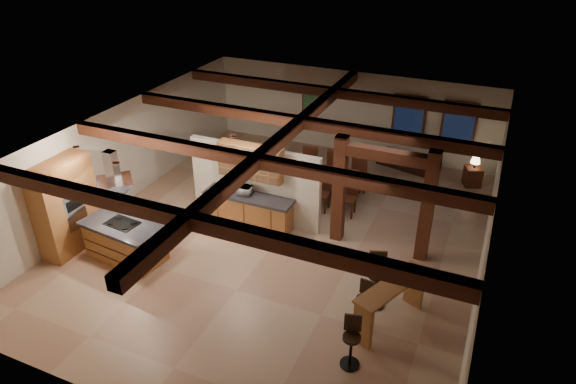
% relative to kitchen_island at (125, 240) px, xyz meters
% --- Properties ---
extents(ground, '(12.00, 12.00, 0.00)m').
position_rel_kitchen_island_xyz_m(ground, '(3.11, 2.43, -0.51)').
color(ground, tan).
rests_on(ground, ground).
extents(room_walls, '(12.00, 12.00, 12.00)m').
position_rel_kitchen_island_xyz_m(room_walls, '(3.11, 2.43, 1.27)').
color(room_walls, beige).
rests_on(room_walls, ground).
extents(ceiling_beams, '(10.00, 12.00, 0.28)m').
position_rel_kitchen_island_xyz_m(ceiling_beams, '(3.11, 2.43, 2.25)').
color(ceiling_beams, '#3B160E').
rests_on(ceiling_beams, room_walls).
extents(timber_posts, '(2.50, 0.30, 2.90)m').
position_rel_kitchen_island_xyz_m(timber_posts, '(5.61, 2.93, 1.26)').
color(timber_posts, '#3B160E').
rests_on(timber_posts, ground).
extents(partition_wall, '(3.80, 0.18, 2.20)m').
position_rel_kitchen_island_xyz_m(partition_wall, '(2.11, 2.93, 0.59)').
color(partition_wall, beige).
rests_on(partition_wall, ground).
extents(pantry_cabinet, '(0.67, 1.60, 2.40)m').
position_rel_kitchen_island_xyz_m(pantry_cabinet, '(-1.56, -0.17, 0.69)').
color(pantry_cabinet, '#A66735').
rests_on(pantry_cabinet, ground).
extents(back_counter, '(2.50, 0.66, 0.94)m').
position_rel_kitchen_island_xyz_m(back_counter, '(2.11, 2.54, -0.03)').
color(back_counter, '#A66735').
rests_on(back_counter, ground).
extents(upper_display_cabinet, '(1.80, 0.36, 0.95)m').
position_rel_kitchen_island_xyz_m(upper_display_cabinet, '(2.11, 2.74, 1.34)').
color(upper_display_cabinet, '#A66735').
rests_on(upper_display_cabinet, partition_wall).
extents(range_hood, '(1.10, 1.10, 1.40)m').
position_rel_kitchen_island_xyz_m(range_hood, '(0.00, -0.00, 1.28)').
color(range_hood, silver).
rests_on(range_hood, room_walls).
extents(back_windows, '(2.70, 0.07, 1.70)m').
position_rel_kitchen_island_xyz_m(back_windows, '(5.91, 8.36, 0.99)').
color(back_windows, '#3B160E').
rests_on(back_windows, room_walls).
extents(framed_art, '(0.65, 0.05, 0.85)m').
position_rel_kitchen_island_xyz_m(framed_art, '(1.61, 8.36, 1.19)').
color(framed_art, '#3B160E').
rests_on(framed_art, room_walls).
extents(recessed_cans, '(3.16, 2.46, 0.03)m').
position_rel_kitchen_island_xyz_m(recessed_cans, '(0.57, 0.49, 2.36)').
color(recessed_cans, silver).
rests_on(recessed_cans, room_walls).
extents(kitchen_island, '(2.13, 1.29, 1.01)m').
position_rel_kitchen_island_xyz_m(kitchen_island, '(0.00, 0.00, 0.00)').
color(kitchen_island, '#A66735').
rests_on(kitchen_island, ground).
extents(dining_table, '(2.07, 1.34, 0.68)m').
position_rel_kitchen_island_xyz_m(dining_table, '(3.56, 4.89, -0.16)').
color(dining_table, '#411C10').
rests_on(dining_table, ground).
extents(sofa, '(2.12, 1.25, 0.58)m').
position_rel_kitchen_island_xyz_m(sofa, '(5.32, 7.90, -0.22)').
color(sofa, black).
rests_on(sofa, ground).
extents(microwave, '(0.48, 0.34, 0.25)m').
position_rel_kitchen_island_xyz_m(microwave, '(1.96, 2.54, 0.56)').
color(microwave, '#B4B4B9').
rests_on(microwave, back_counter).
extents(bar_counter, '(1.21, 1.95, 1.01)m').
position_rel_kitchen_island_xyz_m(bar_counter, '(6.53, 0.31, 0.17)').
color(bar_counter, '#A66735').
rests_on(bar_counter, ground).
extents(side_table, '(0.64, 0.64, 0.61)m').
position_rel_kitchen_island_xyz_m(side_table, '(7.45, 7.44, -0.20)').
color(side_table, '#3B160E').
rests_on(side_table, ground).
extents(table_lamp, '(0.30, 0.30, 0.35)m').
position_rel_kitchen_island_xyz_m(table_lamp, '(7.45, 7.44, 0.35)').
color(table_lamp, black).
rests_on(table_lamp, side_table).
extents(bar_stool_a, '(0.40, 0.41, 1.10)m').
position_rel_kitchen_island_xyz_m(bar_stool_a, '(6.13, -1.08, 0.05)').
color(bar_stool_a, black).
rests_on(bar_stool_a, ground).
extents(bar_stool_b, '(0.36, 0.36, 1.03)m').
position_rel_kitchen_island_xyz_m(bar_stool_b, '(6.04, 0.09, 0.02)').
color(bar_stool_b, black).
rests_on(bar_stool_b, ground).
extents(bar_stool_c, '(0.47, 0.49, 1.28)m').
position_rel_kitchen_island_xyz_m(bar_stool_c, '(6.11, 0.79, 0.15)').
color(bar_stool_c, black).
rests_on(bar_stool_c, ground).
extents(dining_chairs, '(2.11, 2.11, 1.32)m').
position_rel_kitchen_island_xyz_m(dining_chairs, '(3.56, 4.89, 0.17)').
color(dining_chairs, '#3B160E').
rests_on(dining_chairs, ground).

